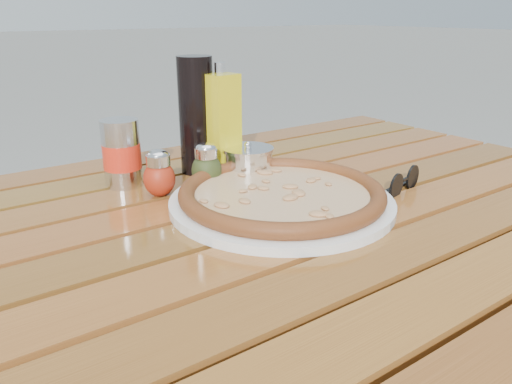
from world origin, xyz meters
TOP-DOWN VIEW (x-y plane):
  - table at (0.00, -0.00)m, footprint 1.40×0.90m
  - plate at (0.04, 0.01)m, footprint 0.40×0.40m
  - pizza at (0.04, 0.01)m, footprint 0.37×0.37m
  - pepper_shaker at (-0.10, 0.17)m, footprint 0.05×0.05m
  - oregano_shaker at (-0.01, 0.16)m, footprint 0.06×0.06m
  - dark_bottle at (0.03, 0.25)m, footprint 0.08×0.08m
  - soda_can at (-0.12, 0.25)m, footprint 0.09×0.09m
  - olive_oil_cruet at (0.06, 0.21)m, footprint 0.06×0.06m
  - parmesan_tin at (0.08, 0.16)m, footprint 0.12×0.12m
  - sunglasses at (0.26, -0.06)m, footprint 0.11×0.05m

SIDE VIEW (x-z plane):
  - table at x=0.00m, z-range 0.30..1.05m
  - plate at x=0.04m, z-range 0.75..0.76m
  - sunglasses at x=0.26m, z-range 0.74..0.79m
  - pizza at x=0.04m, z-range 0.76..0.79m
  - parmesan_tin at x=0.08m, z-range 0.74..0.82m
  - pepper_shaker at x=-0.10m, z-range 0.75..0.83m
  - oregano_shaker at x=-0.01m, z-range 0.75..0.83m
  - soda_can at x=-0.12m, z-range 0.75..0.87m
  - olive_oil_cruet at x=0.06m, z-range 0.74..0.95m
  - dark_bottle at x=0.03m, z-range 0.75..0.97m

